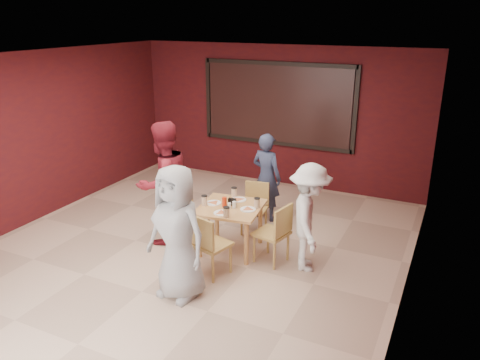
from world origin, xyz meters
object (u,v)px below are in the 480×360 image
at_px(dining_table, 231,211).
at_px(chair_back, 255,204).
at_px(chair_right, 276,231).
at_px(diner_left, 164,183).
at_px(chair_front, 208,242).
at_px(chair_left, 191,211).
at_px(diner_back, 266,177).
at_px(diner_front, 177,233).
at_px(diner_right, 309,218).

height_order(dining_table, chair_back, dining_table).
bearing_deg(chair_right, dining_table, 174.14).
distance_m(chair_back, diner_left, 1.51).
xyz_separation_m(chair_front, chair_left, (-0.80, 0.89, -0.05)).
relative_size(chair_right, diner_back, 0.58).
height_order(dining_table, diner_front, diner_front).
bearing_deg(chair_front, diner_right, 34.77).
xyz_separation_m(dining_table, diner_back, (0.03, 1.29, 0.13)).
xyz_separation_m(chair_back, diner_left, (-1.11, -0.90, 0.48)).
relative_size(chair_left, diner_back, 0.52).
height_order(diner_front, diner_back, diner_front).
distance_m(diner_front, diner_left, 1.57).
distance_m(chair_front, chair_right, 0.98).
bearing_deg(chair_right, chair_back, 129.44).
distance_m(diner_front, diner_back, 2.63).
bearing_deg(dining_table, chair_right, -5.86).
relative_size(chair_left, diner_front, 0.46).
bearing_deg(chair_right, chair_left, 173.21).
relative_size(chair_back, diner_right, 0.54).
xyz_separation_m(diner_front, diner_left, (-1.01, 1.20, 0.09)).
distance_m(chair_back, chair_right, 1.08).
bearing_deg(diner_right, dining_table, 68.87).
xyz_separation_m(chair_back, chair_right, (0.68, -0.83, 0.04)).
distance_m(diner_back, diner_right, 1.74).
relative_size(chair_front, diner_right, 0.58).
xyz_separation_m(chair_back, chair_left, (-0.80, -0.66, -0.01)).
height_order(chair_back, chair_left, chair_back).
distance_m(chair_front, diner_left, 1.36).
bearing_deg(diner_front, dining_table, 96.66).
distance_m(chair_right, diner_left, 1.85).
bearing_deg(chair_back, diner_right, -33.99).
bearing_deg(diner_left, diner_right, 110.59).
bearing_deg(dining_table, diner_front, -91.67).
bearing_deg(diner_back, dining_table, 101.01).
xyz_separation_m(diner_back, diner_left, (-1.08, -1.43, 0.19)).
bearing_deg(diner_right, diner_back, 21.14).
relative_size(chair_right, diner_left, 0.47).
bearing_deg(chair_right, diner_back, 117.72).
relative_size(chair_left, diner_left, 0.42).
xyz_separation_m(chair_back, diner_front, (-0.10, -2.10, 0.39)).
xyz_separation_m(diner_front, diner_right, (1.23, 1.33, -0.10)).
bearing_deg(chair_left, dining_table, -7.72).
xyz_separation_m(chair_left, diner_left, (-0.31, -0.25, 0.50)).
distance_m(chair_left, chair_right, 1.49).
relative_size(chair_back, chair_right, 0.92).
bearing_deg(diner_back, chair_right, 130.04).
bearing_deg(diner_front, diner_back, 96.84).
xyz_separation_m(dining_table, chair_front, (0.07, -0.79, -0.12)).
height_order(chair_left, chair_right, chair_right).
height_order(diner_left, diner_right, diner_left).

